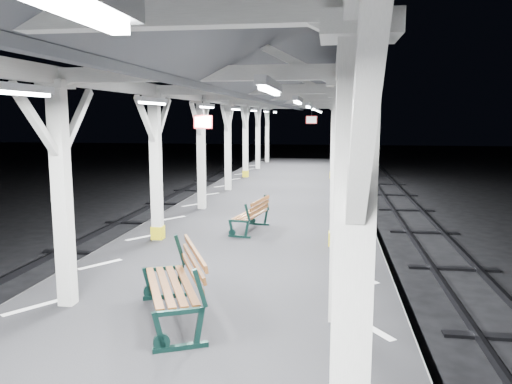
# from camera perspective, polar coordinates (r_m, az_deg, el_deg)

# --- Properties ---
(ground) EXTENTS (120.00, 120.00, 0.00)m
(ground) POSITION_cam_1_polar(r_m,az_deg,el_deg) (9.68, -3.46, -14.57)
(ground) COLOR black
(ground) RESTS_ON ground
(platform) EXTENTS (6.00, 50.00, 1.00)m
(platform) POSITION_cam_1_polar(r_m,az_deg,el_deg) (9.49, -3.49, -11.80)
(platform) COLOR black
(platform) RESTS_ON ground
(hazard_stripes_left) EXTENTS (1.00, 48.00, 0.01)m
(hazard_stripes_left) POSITION_cam_1_polar(r_m,az_deg,el_deg) (10.11, -17.37, -7.89)
(hazard_stripes_left) COLOR silver
(hazard_stripes_left) RESTS_ON platform
(hazard_stripes_right) EXTENTS (1.00, 48.00, 0.01)m
(hazard_stripes_right) POSITION_cam_1_polar(r_m,az_deg,el_deg) (9.16, 11.87, -9.40)
(hazard_stripes_right) COLOR silver
(hazard_stripes_right) RESTS_ON platform
(track_right) EXTENTS (2.20, 60.00, 0.16)m
(track_right) POSITION_cam_1_polar(r_m,az_deg,el_deg) (9.97, 26.97, -14.32)
(track_right) COLOR #2D2D33
(track_right) RESTS_ON ground
(canopy) EXTENTS (5.40, 49.00, 4.65)m
(canopy) POSITION_cam_1_polar(r_m,az_deg,el_deg) (8.91, -3.76, 13.48)
(canopy) COLOR silver
(canopy) RESTS_ON platform
(bench_near) EXTENTS (1.40, 1.99, 1.02)m
(bench_near) POSITION_cam_1_polar(r_m,az_deg,el_deg) (7.06, -8.81, -10.20)
(bench_near) COLOR black
(bench_near) RESTS_ON platform
(bench_mid) EXTENTS (0.82, 1.59, 0.82)m
(bench_mid) POSITION_cam_1_polar(r_m,az_deg,el_deg) (12.27, -0.32, -2.52)
(bench_mid) COLOR black
(bench_mid) RESTS_ON platform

